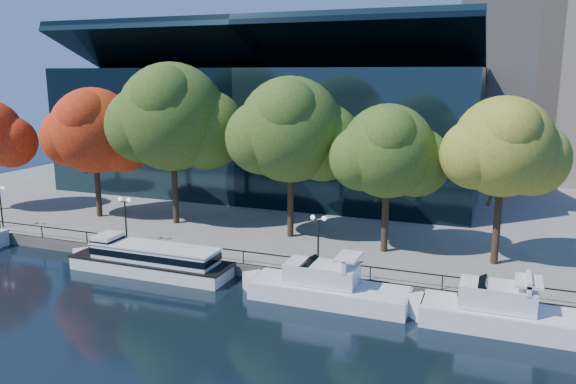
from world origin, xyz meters
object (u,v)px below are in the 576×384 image
at_px(lamp_2, 318,229).
at_px(tree_2, 173,119).
at_px(tree_4, 389,153).
at_px(cruiser_far, 496,311).
at_px(cruiser_near, 322,286).
at_px(lamp_0, 0,197).
at_px(tour_boat, 146,258).
at_px(tree_5, 505,149).
at_px(tree_3, 292,132).
at_px(tree_1, 95,132).
at_px(lamp_1, 125,209).

bearing_deg(lamp_2, tree_2, 156.83).
bearing_deg(tree_4, cruiser_far, -47.92).
xyz_separation_m(cruiser_near, tree_2, (-18.35, 11.10, 10.07)).
relative_size(cruiser_near, lamp_0, 3.01).
bearing_deg(tour_boat, tree_2, 109.17).
relative_size(cruiser_near, tree_5, 0.94).
bearing_deg(tree_5, tree_3, 175.80).
xyz_separation_m(cruiser_far, tree_5, (-0.17, 9.70, 8.79)).
bearing_deg(tree_1, tree_5, -1.60).
distance_m(tour_boat, tree_2, 15.01).
bearing_deg(tree_3, lamp_2, -55.81).
relative_size(tree_2, tree_5, 1.20).
xyz_separation_m(cruiser_far, lamp_1, (-30.31, 4.15, 2.83)).
relative_size(tour_boat, lamp_1, 3.62).
bearing_deg(tree_1, lamp_1, -39.15).
xyz_separation_m(tree_2, tree_4, (20.87, -1.63, -1.98)).
bearing_deg(tree_3, lamp_1, -151.97).
distance_m(cruiser_far, tree_5, 13.09).
distance_m(tree_3, lamp_1, 15.89).
relative_size(tree_3, tree_5, 1.11).
relative_size(lamp_0, lamp_1, 1.00).
height_order(tree_1, tree_4, tree_1).
xyz_separation_m(tree_1, tree_2, (8.80, 0.56, 1.51)).
distance_m(tree_3, tree_4, 8.91).
distance_m(tour_boat, lamp_0, 19.12).
xyz_separation_m(cruiser_far, lamp_0, (-44.56, 4.15, 2.83)).
height_order(tree_2, tree_4, tree_2).
bearing_deg(cruiser_far, lamp_0, 174.68).
bearing_deg(tree_3, lamp_0, -165.86).
height_order(tree_1, lamp_1, tree_1).
height_order(cruiser_near, tree_3, tree_3).
bearing_deg(cruiser_far, tree_5, 91.01).
xyz_separation_m(tree_3, tree_5, (17.32, -1.27, -0.50)).
xyz_separation_m(tree_4, tree_5, (8.59, -0.01, 0.76)).
bearing_deg(cruiser_far, tree_1, 164.35).
distance_m(tour_boat, cruiser_far, 25.97).
distance_m(lamp_0, lamp_2, 31.70).
bearing_deg(lamp_2, lamp_0, 180.00).
distance_m(tree_2, lamp_0, 18.05).
distance_m(tree_1, lamp_2, 27.02).
distance_m(cruiser_far, tree_2, 33.27).
bearing_deg(cruiser_far, tour_boat, 178.36).
height_order(tree_3, lamp_2, tree_3).
bearing_deg(tour_boat, tree_3, 50.39).
relative_size(cruiser_far, lamp_1, 2.77).
bearing_deg(tree_4, lamp_0, -171.18).
height_order(tour_boat, tree_4, tree_4).
height_order(cruiser_near, lamp_0, lamp_0).
xyz_separation_m(tree_1, tree_3, (20.94, 0.20, 0.79)).
bearing_deg(lamp_0, cruiser_far, -5.32).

